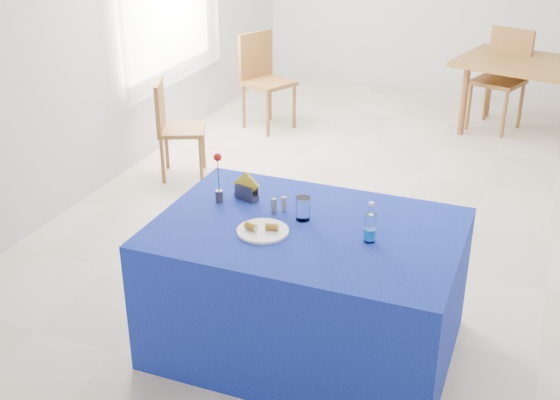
# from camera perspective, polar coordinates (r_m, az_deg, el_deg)

# --- Properties ---
(floor) EXTENTS (7.00, 7.00, 0.00)m
(floor) POSITION_cam_1_polar(r_m,az_deg,el_deg) (5.63, 9.86, -1.01)
(floor) COLOR beige
(floor) RESTS_ON ground
(plate) EXTENTS (0.27, 0.27, 0.01)m
(plate) POSITION_cam_1_polar(r_m,az_deg,el_deg) (3.63, -1.41, -2.53)
(plate) COLOR white
(plate) RESTS_ON blue_table
(drinking_glass) EXTENTS (0.08, 0.08, 0.13)m
(drinking_glass) POSITION_cam_1_polar(r_m,az_deg,el_deg) (3.73, 1.88, -0.70)
(drinking_glass) COLOR silver
(drinking_glass) RESTS_ON blue_table
(salt_shaker) EXTENTS (0.03, 0.03, 0.08)m
(salt_shaker) POSITION_cam_1_polar(r_m,az_deg,el_deg) (3.83, 0.33, -0.33)
(salt_shaker) COLOR gray
(salt_shaker) RESTS_ON blue_table
(pepper_shaker) EXTENTS (0.03, 0.03, 0.08)m
(pepper_shaker) POSITION_cam_1_polar(r_m,az_deg,el_deg) (3.81, -0.50, -0.48)
(pepper_shaker) COLOR slate
(pepper_shaker) RESTS_ON blue_table
(blue_table) EXTENTS (1.60, 1.10, 0.76)m
(blue_table) POSITION_cam_1_polar(r_m,az_deg,el_deg) (3.88, 2.14, -7.15)
(blue_table) COLOR #0F148B
(blue_table) RESTS_ON floor
(water_bottle) EXTENTS (0.06, 0.06, 0.21)m
(water_bottle) POSITION_cam_1_polar(r_m,az_deg,el_deg) (3.54, 7.32, -2.30)
(water_bottle) COLOR white
(water_bottle) RESTS_ON blue_table
(napkin_holder) EXTENTS (0.16, 0.10, 0.17)m
(napkin_holder) POSITION_cam_1_polar(r_m,az_deg,el_deg) (3.97, -2.75, 0.73)
(napkin_holder) COLOR #3D3C42
(napkin_holder) RESTS_ON blue_table
(rose_vase) EXTENTS (0.05, 0.05, 0.30)m
(rose_vase) POSITION_cam_1_polar(r_m,az_deg,el_deg) (3.91, -5.02, 1.70)
(rose_vase) COLOR #2A292F
(rose_vase) RESTS_ON blue_table
(oak_table) EXTENTS (1.73, 1.33, 0.76)m
(oak_table) POSITION_cam_1_polar(r_m,az_deg,el_deg) (7.40, 20.37, 9.82)
(oak_table) COLOR olive
(oak_table) RESTS_ON floor
(chair_bg_left) EXTENTS (0.58, 0.58, 1.01)m
(chair_bg_left) POSITION_cam_1_polar(r_m,az_deg,el_deg) (7.63, 17.68, 9.89)
(chair_bg_left) COLOR brown
(chair_bg_left) RESTS_ON floor
(chair_win_a) EXTENTS (0.50, 0.50, 0.86)m
(chair_win_a) POSITION_cam_1_polar(r_m,az_deg,el_deg) (6.12, -8.75, 6.27)
(chair_win_a) COLOR brown
(chair_win_a) RESTS_ON floor
(chair_win_b) EXTENTS (0.58, 0.58, 0.97)m
(chair_win_b) POSITION_cam_1_polar(r_m,az_deg,el_deg) (7.30, -1.41, 10.23)
(chair_win_b) COLOR brown
(chair_win_b) RESTS_ON floor
(banana_pieces) EXTENTS (0.18, 0.09, 0.04)m
(banana_pieces) POSITION_cam_1_polar(r_m,az_deg,el_deg) (3.61, -1.51, -2.18)
(banana_pieces) COLOR gold
(banana_pieces) RESTS_ON plate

